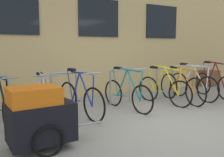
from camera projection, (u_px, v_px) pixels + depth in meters
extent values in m
plane|color=gray|center=(170.00, 124.00, 4.62)|extent=(42.00, 42.00, 0.00)
cube|color=tan|center=(64.00, 13.00, 9.98)|extent=(28.00, 6.75, 5.83)
cube|color=black|center=(12.00, 12.00, 5.96)|extent=(1.30, 0.04, 1.11)
cube|color=black|center=(99.00, 18.00, 7.09)|extent=(1.30, 0.04, 1.11)
cube|color=black|center=(162.00, 22.00, 8.23)|extent=(1.30, 0.04, 1.11)
cylinder|color=gray|center=(8.00, 97.00, 4.94)|extent=(0.05, 0.05, 0.89)
cylinder|color=gray|center=(52.00, 93.00, 5.37)|extent=(0.05, 0.05, 0.89)
cylinder|color=gray|center=(77.00, 91.00, 5.65)|extent=(0.05, 0.05, 0.89)
cylinder|color=gray|center=(64.00, 73.00, 5.45)|extent=(0.59, 0.05, 0.05)
cylinder|color=gray|center=(110.00, 88.00, 6.08)|extent=(0.05, 0.05, 0.89)
cylinder|color=gray|center=(130.00, 86.00, 6.36)|extent=(0.05, 0.05, 0.89)
cylinder|color=gray|center=(120.00, 70.00, 6.16)|extent=(0.59, 0.05, 0.05)
cylinder|color=gray|center=(157.00, 84.00, 6.79)|extent=(0.05, 0.05, 0.89)
cylinder|color=gray|center=(172.00, 82.00, 7.07)|extent=(0.05, 0.05, 0.89)
cylinder|color=gray|center=(165.00, 68.00, 6.87)|extent=(0.59, 0.05, 0.05)
cylinder|color=gray|center=(194.00, 80.00, 7.49)|extent=(0.05, 0.05, 0.89)
cylinder|color=gray|center=(207.00, 79.00, 7.77)|extent=(0.05, 0.05, 0.89)
cylinder|color=gray|center=(202.00, 66.00, 7.58)|extent=(0.59, 0.05, 0.05)
torus|color=black|center=(203.00, 84.00, 7.58)|extent=(0.14, 0.70, 0.70)
cylinder|color=maroon|center=(220.00, 76.00, 6.88)|extent=(0.10, 0.47, 0.78)
cylinder|color=maroon|center=(211.00, 75.00, 7.23)|extent=(0.08, 0.34, 0.73)
cylinder|color=maroon|center=(217.00, 63.00, 6.98)|extent=(0.14, 0.74, 0.08)
cylinder|color=maroon|center=(208.00, 85.00, 7.35)|extent=(0.09, 0.49, 0.07)
cylinder|color=maroon|center=(205.00, 73.00, 7.45)|extent=(0.05, 0.20, 0.67)
cube|color=black|center=(208.00, 62.00, 7.32)|extent=(0.13, 0.21, 0.06)
torus|color=black|center=(9.00, 116.00, 4.03)|extent=(0.17, 0.66, 0.67)
cylinder|color=black|center=(3.00, 97.00, 4.20)|extent=(0.13, 0.46, 0.67)
cylinder|color=black|center=(0.00, 78.00, 4.27)|extent=(0.18, 0.72, 0.05)
cylinder|color=black|center=(7.00, 98.00, 4.01)|extent=(0.04, 0.08, 0.61)
cylinder|color=gray|center=(6.00, 78.00, 3.99)|extent=(0.44, 0.11, 0.03)
torus|color=black|center=(68.00, 97.00, 5.43)|extent=(0.20, 0.71, 0.72)
torus|color=black|center=(94.00, 105.00, 4.70)|extent=(0.20, 0.71, 0.72)
cylinder|color=#233893|center=(86.00, 90.00, 4.86)|extent=(0.14, 0.47, 0.67)
cylinder|color=#233893|center=(76.00, 87.00, 5.15)|extent=(0.11, 0.34, 0.68)
cylinder|color=#233893|center=(81.00, 73.00, 4.94)|extent=(0.20, 0.75, 0.06)
cylinder|color=#233893|center=(74.00, 100.00, 5.25)|extent=(0.13, 0.49, 0.07)
cylinder|color=#233893|center=(70.00, 84.00, 5.33)|extent=(0.07, 0.20, 0.62)
cylinder|color=#233893|center=(93.00, 90.00, 4.68)|extent=(0.04, 0.08, 0.60)
cube|color=black|center=(72.00, 70.00, 5.22)|extent=(0.14, 0.22, 0.06)
cylinder|color=gray|center=(92.00, 73.00, 4.65)|extent=(0.43, 0.12, 0.03)
torus|color=black|center=(169.00, 86.00, 6.94)|extent=(0.10, 0.75, 0.75)
torus|color=black|center=(196.00, 92.00, 5.97)|extent=(0.10, 0.75, 0.75)
cylinder|color=orange|center=(188.00, 80.00, 6.20)|extent=(0.08, 0.52, 0.67)
cylinder|color=orange|center=(177.00, 79.00, 6.59)|extent=(0.07, 0.39, 0.60)
cylinder|color=orange|center=(184.00, 68.00, 6.33)|extent=(0.10, 0.85, 0.10)
cylinder|color=orange|center=(175.00, 88.00, 6.70)|extent=(0.07, 0.54, 0.08)
cylinder|color=orange|center=(171.00, 77.00, 6.83)|extent=(0.04, 0.20, 0.54)
cylinder|color=orange|center=(195.00, 80.00, 5.95)|extent=(0.03, 0.08, 0.60)
cube|color=black|center=(173.00, 67.00, 6.71)|extent=(0.11, 0.21, 0.06)
cylinder|color=gray|center=(195.00, 67.00, 5.93)|extent=(0.44, 0.06, 0.03)
torus|color=black|center=(39.00, 101.00, 5.13)|extent=(0.09, 0.69, 0.69)
torus|color=black|center=(48.00, 113.00, 4.18)|extent=(0.09, 0.69, 0.69)
cylinder|color=#B7B7BC|center=(45.00, 94.00, 4.41)|extent=(0.07, 0.51, 0.69)
cylinder|color=#B7B7BC|center=(41.00, 92.00, 4.78)|extent=(0.06, 0.38, 0.64)
cylinder|color=#B7B7BC|center=(43.00, 76.00, 4.52)|extent=(0.09, 0.82, 0.09)
cylinder|color=#B7B7BC|center=(41.00, 105.00, 4.90)|extent=(0.06, 0.53, 0.07)
cylinder|color=#B7B7BC|center=(39.00, 88.00, 5.01)|extent=(0.04, 0.20, 0.58)
cylinder|color=#B7B7BC|center=(47.00, 95.00, 4.17)|extent=(0.03, 0.08, 0.63)
cube|color=black|center=(39.00, 74.00, 4.89)|extent=(0.11, 0.21, 0.06)
cylinder|color=gray|center=(46.00, 76.00, 4.14)|extent=(0.44, 0.05, 0.03)
torus|color=black|center=(113.00, 93.00, 6.06)|extent=(0.16, 0.67, 0.68)
torus|color=black|center=(142.00, 100.00, 5.26)|extent=(0.16, 0.67, 0.68)
cylinder|color=teal|center=(134.00, 85.00, 5.44)|extent=(0.12, 0.49, 0.72)
cylinder|color=teal|center=(122.00, 83.00, 5.76)|extent=(0.10, 0.37, 0.68)
cylinder|color=teal|center=(129.00, 70.00, 5.53)|extent=(0.17, 0.79, 0.07)
cylinder|color=teal|center=(120.00, 95.00, 5.87)|extent=(0.11, 0.51, 0.07)
cylinder|color=teal|center=(115.00, 81.00, 5.95)|extent=(0.06, 0.20, 0.63)
cylinder|color=teal|center=(142.00, 85.00, 5.24)|extent=(0.04, 0.08, 0.66)
cube|color=black|center=(118.00, 68.00, 5.84)|extent=(0.13, 0.21, 0.06)
cylinder|color=gray|center=(141.00, 69.00, 5.22)|extent=(0.44, 0.10, 0.03)
torus|color=black|center=(148.00, 89.00, 6.62)|extent=(0.19, 0.68, 0.69)
torus|color=black|center=(180.00, 94.00, 5.86)|extent=(0.19, 0.68, 0.69)
cylinder|color=yellow|center=(171.00, 81.00, 6.03)|extent=(0.14, 0.49, 0.74)
cylinder|color=yellow|center=(159.00, 81.00, 6.33)|extent=(0.11, 0.36, 0.65)
cylinder|color=yellow|center=(166.00, 68.00, 6.11)|extent=(0.21, 0.79, 0.12)
cylinder|color=yellow|center=(156.00, 91.00, 6.44)|extent=(0.13, 0.51, 0.07)
cylinder|color=yellow|center=(151.00, 79.00, 6.52)|extent=(0.07, 0.20, 0.59)
cylinder|color=yellow|center=(180.00, 81.00, 5.83)|extent=(0.04, 0.08, 0.67)
cube|color=black|center=(154.00, 67.00, 6.41)|extent=(0.14, 0.22, 0.06)
cylinder|color=gray|center=(180.00, 66.00, 5.81)|extent=(0.44, 0.12, 0.03)
torus|color=black|center=(179.00, 84.00, 7.30)|extent=(0.06, 0.73, 0.73)
torus|color=black|center=(208.00, 90.00, 6.39)|extent=(0.06, 0.73, 0.73)
cylinder|color=silver|center=(199.00, 78.00, 6.60)|extent=(0.05, 0.51, 0.70)
cylinder|color=silver|center=(188.00, 77.00, 6.96)|extent=(0.05, 0.38, 0.68)
cylinder|color=silver|center=(195.00, 66.00, 6.71)|extent=(0.06, 0.83, 0.05)
cylinder|color=silver|center=(185.00, 87.00, 7.08)|extent=(0.04, 0.53, 0.08)
cylinder|color=silver|center=(181.00, 75.00, 7.18)|extent=(0.03, 0.20, 0.62)
cylinder|color=silver|center=(208.00, 78.00, 6.37)|extent=(0.03, 0.08, 0.63)
cube|color=black|center=(184.00, 64.00, 7.06)|extent=(0.11, 0.20, 0.06)
cylinder|color=gray|center=(207.00, 65.00, 6.35)|extent=(0.44, 0.04, 0.03)
cube|color=black|center=(41.00, 122.00, 3.44)|extent=(0.95, 0.68, 0.56)
cube|color=orange|center=(34.00, 95.00, 3.34)|extent=(0.72, 0.63, 0.24)
torus|color=black|center=(35.00, 128.00, 3.74)|extent=(0.45, 0.08, 0.45)
torus|color=black|center=(49.00, 142.00, 3.19)|extent=(0.45, 0.08, 0.45)
cylinder|color=gray|center=(86.00, 124.00, 3.86)|extent=(0.55, 0.08, 0.03)
cube|color=brown|center=(209.00, 78.00, 9.21)|extent=(0.70, 0.44, 0.60)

